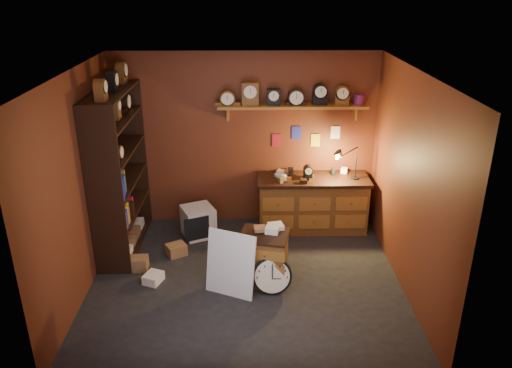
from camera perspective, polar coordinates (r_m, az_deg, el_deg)
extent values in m
plane|color=black|center=(6.66, -1.16, -10.96)|extent=(4.00, 4.00, 0.00)
cube|color=#622A17|center=(7.71, -1.25, 5.01)|extent=(4.00, 0.02, 2.70)
cube|color=#622A17|center=(4.41, -1.27, -9.31)|extent=(4.00, 0.02, 2.70)
cube|color=#622A17|center=(6.35, -19.63, -0.32)|extent=(0.02, 3.60, 2.70)
cube|color=#622A17|center=(6.33, 17.15, -0.05)|extent=(0.02, 3.60, 2.70)
cube|color=beige|center=(5.63, -1.38, 12.57)|extent=(4.00, 3.60, 0.02)
cube|color=#9C5E22|center=(7.44, 4.18, 8.87)|extent=(2.20, 0.30, 0.04)
cube|color=#9C5E22|center=(7.51, -3.21, 8.08)|extent=(0.04, 0.16, 0.20)
cube|color=#9C5E22|center=(7.68, 11.25, 8.01)|extent=(0.04, 0.16, 0.20)
cylinder|color=#B21419|center=(7.57, 11.71, 9.45)|extent=(0.16, 0.16, 0.15)
cube|color=maroon|center=(7.70, -0.13, 4.99)|extent=(0.14, 0.01, 0.20)
cube|color=#1C219A|center=(7.67, 2.12, 5.86)|extent=(0.14, 0.01, 0.20)
cube|color=gold|center=(7.73, 4.34, 5.01)|extent=(0.14, 0.01, 0.20)
cube|color=silver|center=(7.73, 6.59, 5.85)|extent=(0.14, 0.01, 0.20)
cube|color=black|center=(7.28, -17.02, 1.24)|extent=(0.03, 1.60, 2.30)
cube|color=black|center=(6.53, -16.85, -1.24)|extent=(0.45, 0.03, 2.30)
cube|color=black|center=(7.93, -14.04, 3.33)|extent=(0.45, 0.03, 2.30)
cube|color=black|center=(7.68, -14.47, -6.40)|extent=(0.43, 1.54, 0.03)
cube|color=black|center=(7.45, -14.84, -3.03)|extent=(0.43, 1.54, 0.03)
cube|color=black|center=(7.28, -15.19, 0.17)|extent=(0.43, 1.54, 0.03)
cube|color=black|center=(7.12, -15.55, 3.51)|extent=(0.43, 1.54, 0.03)
cube|color=black|center=(6.99, -15.94, 7.00)|extent=(0.43, 1.54, 0.03)
cube|color=black|center=(6.91, -16.27, 10.03)|extent=(0.43, 1.54, 0.03)
cube|color=brown|center=(7.82, 6.42, -2.33)|extent=(1.64, 0.60, 0.80)
cube|color=black|center=(7.65, 6.56, 0.55)|extent=(1.70, 0.66, 0.05)
cube|color=#9C5E22|center=(7.55, 6.70, -3.31)|extent=(1.56, 0.02, 0.52)
cylinder|color=black|center=(7.70, 11.21, 0.68)|extent=(0.12, 0.12, 0.02)
cylinder|color=black|center=(7.63, 11.32, 2.00)|extent=(0.02, 0.02, 0.38)
cylinder|color=black|center=(7.50, 10.60, 3.64)|extent=(0.27, 0.09, 0.14)
cone|color=black|center=(7.46, 9.57, 3.28)|extent=(0.18, 0.14, 0.18)
cube|color=brown|center=(6.48, 0.90, -8.53)|extent=(0.65, 0.58, 0.65)
cube|color=black|center=(6.31, 0.92, -5.88)|extent=(0.70, 0.63, 0.03)
cube|color=#9C5E22|center=(6.28, 0.98, -9.66)|extent=(0.49, 0.12, 0.56)
cylinder|color=black|center=(6.31, 1.85, -10.42)|extent=(0.50, 0.16, 0.50)
cylinder|color=beige|center=(6.28, 1.86, -10.54)|extent=(0.44, 0.10, 0.43)
cube|color=black|center=(6.23, 1.87, -10.06)|extent=(0.01, 0.04, 0.16)
cube|color=black|center=(6.29, 2.37, -10.78)|extent=(0.11, 0.01, 0.01)
cube|color=silver|center=(6.45, -2.86, -12.22)|extent=(0.65, 0.42, 0.84)
cube|color=silver|center=(7.67, -6.61, -4.27)|extent=(0.59, 0.59, 0.46)
cube|color=black|center=(7.47, -6.77, -5.07)|extent=(0.35, 0.17, 0.37)
cube|color=olive|center=(7.26, -9.08, -7.41)|extent=(0.34, 0.32, 0.16)
cube|color=white|center=(6.73, -11.66, -10.47)|extent=(0.28, 0.30, 0.12)
cube|color=olive|center=(7.02, -13.27, -8.82)|extent=(0.25, 0.21, 0.18)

